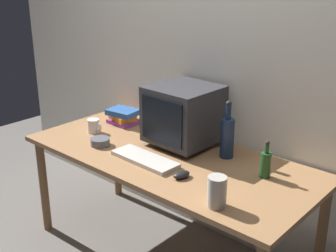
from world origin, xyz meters
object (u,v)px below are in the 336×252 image
Objects in this scene: book_stack at (123,116)px; keyboard at (145,159)px; mug at (94,126)px; computer_mouse at (181,175)px; cd_spindle at (100,142)px; metal_canister at (217,192)px; bottle_short at (266,164)px; crt_monitor at (183,115)px; bottle_tall at (227,136)px.

keyboard is at bearing -32.45° from book_stack.
computer_mouse is at bearing -8.17° from mug.
computer_mouse is 0.87m from mug.
metal_canister reaches higher than cd_spindle.
mug is 1.19m from metal_canister.
bottle_short is 1.02m from cd_spindle.
crt_monitor is 0.49m from computer_mouse.
keyboard is 0.67m from bottle_short.
keyboard is at bearing -90.66° from crt_monitor.
bottle_tall is 0.31m from bottle_short.
crt_monitor reaches higher than book_stack.
crt_monitor is at bearing -1.52° from book_stack.
computer_mouse is (0.29, -0.36, -0.17)m from crt_monitor.
metal_canister is at bearing -11.47° from mug.
computer_mouse is at bearing -93.74° from bottle_tall.
bottle_tall is at bearing 16.00° from mug.
cd_spindle reaches higher than computer_mouse.
cd_spindle is (-0.66, 0.01, 0.00)m from computer_mouse.
book_stack reaches higher than computer_mouse.
metal_canister reaches higher than mug.
metal_canister reaches higher than keyboard.
keyboard is 0.37m from cd_spindle.
bottle_tall is at bearing 96.65° from computer_mouse.
book_stack is (-0.55, 0.35, 0.04)m from keyboard.
mug is 0.23m from cd_spindle.
bottle_short is 1.19m from mug.
mug is at bearing -157.70° from crt_monitor.
crt_monitor is 0.57m from book_stack.
book_stack is 1.24m from metal_canister.
computer_mouse is at bearing -23.91° from book_stack.
book_stack is at bearing 86.04° from mug.
book_stack is at bearing 157.02° from metal_canister.
bottle_tall is at bearing 119.77° from metal_canister.
book_stack is 0.25m from mug.
metal_canister is (1.16, -0.24, 0.03)m from mug.
bottle_tall reaches higher than bottle_short.
cd_spindle is 0.97m from metal_canister.
keyboard is 1.91× the size of book_stack.
book_stack is 0.41m from cd_spindle.
book_stack is at bearing 149.45° from keyboard.
bottle_tall is 0.87m from book_stack.
book_stack is at bearing 166.47° from computer_mouse.
bottle_short is at bearing 16.55° from cd_spindle.
crt_monitor is 0.62m from bottle_short.
crt_monitor reaches higher than bottle_tall.
metal_canister is at bearing -60.23° from bottle_tall.
book_stack is (-1.16, 0.08, -0.03)m from bottle_short.
cd_spindle is (0.20, -0.12, -0.02)m from mug.
mug is at bearing 171.82° from keyboard.
crt_monitor is 0.94× the size of keyboard.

